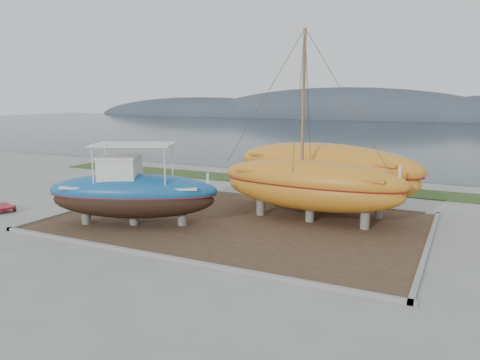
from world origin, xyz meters
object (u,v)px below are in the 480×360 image
at_px(blue_caique, 133,185).
at_px(orange_sailboat, 312,128).
at_px(orange_bare_hull, 324,178).
at_px(red_trailer, 1,209).
at_px(white_dinghy, 172,192).

distance_m(blue_caique, orange_sailboat, 9.24).
xyz_separation_m(blue_caique, orange_sailboat, (7.64, 4.43, 2.74)).
relative_size(orange_bare_hull, red_trailer, 4.67).
bearing_deg(white_dinghy, orange_bare_hull, 13.85).
bearing_deg(orange_sailboat, blue_caique, -147.44).
bearing_deg(blue_caique, orange_sailboat, 6.89).
relative_size(white_dinghy, red_trailer, 1.65).
xyz_separation_m(orange_bare_hull, red_trailer, (-16.00, -8.29, -1.70)).
distance_m(orange_sailboat, red_trailer, 17.64).
bearing_deg(red_trailer, blue_caique, 26.94).
xyz_separation_m(orange_sailboat, orange_bare_hull, (-0.13, 2.85, -2.94)).
height_order(orange_sailboat, orange_bare_hull, orange_sailboat).
xyz_separation_m(blue_caique, red_trailer, (-8.49, -1.01, -1.91)).
bearing_deg(red_trailer, orange_sailboat, 38.78).
distance_m(orange_bare_hull, red_trailer, 18.10).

